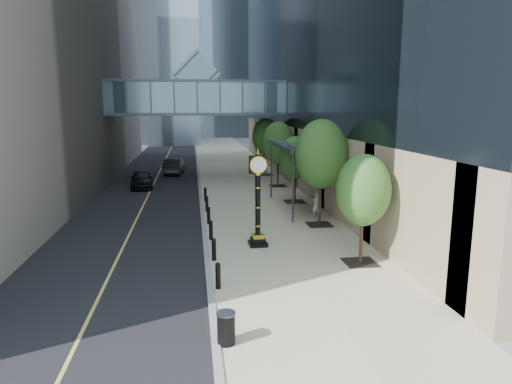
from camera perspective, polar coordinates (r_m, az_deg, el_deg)
ground at (r=16.97m, az=4.84°, el=-12.90°), size 320.00×320.00×0.00m
road at (r=55.67m, az=-11.47°, el=3.53°), size 8.00×180.00×0.02m
sidewalk at (r=55.74m, az=-3.22°, el=3.75°), size 8.00×180.00×0.06m
curb at (r=55.56m, az=-7.35°, el=3.66°), size 0.25×180.00×0.07m
distant_tower_c at (r=137.59m, az=-9.47°, el=21.37°), size 22.00×22.00×65.00m
skywalk at (r=43.16m, az=-7.39°, el=11.87°), size 17.00×4.20×5.80m
entrance_canopy at (r=30.09m, az=5.58°, el=5.73°), size 3.00×8.00×4.38m
bollard_row at (r=24.96m, az=-5.81°, el=-3.90°), size 0.20×16.20×0.90m
street_trees at (r=32.67m, az=4.71°, el=5.31°), size 2.93×28.51×6.03m
street_clock at (r=21.96m, az=0.23°, el=-1.70°), size 0.91×0.91×4.62m
trash_bin at (r=13.64m, az=-3.76°, el=-16.72°), size 0.54×0.54×0.90m
pedestrian at (r=28.10m, az=7.51°, el=-1.61°), size 0.61×0.45×1.54m
car_near at (r=39.39m, az=-14.09°, el=1.62°), size 2.16×4.57×1.51m
car_far at (r=46.75m, az=-10.20°, el=3.21°), size 2.12×4.90×1.57m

